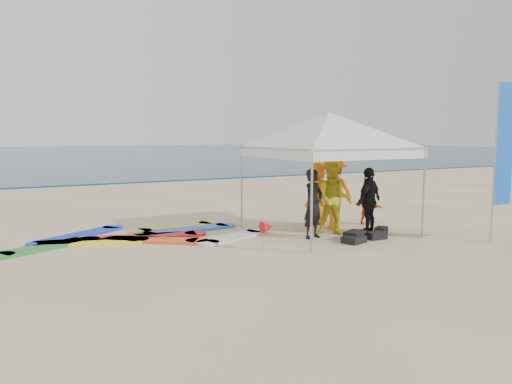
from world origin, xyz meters
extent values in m
plane|color=beige|center=(0.00, 0.00, 0.00)|extent=(120.00, 120.00, 0.00)
cube|color=#0C2633|center=(0.00, 60.00, 0.04)|extent=(160.00, 84.00, 0.08)
cube|color=silver|center=(0.00, 18.20, 0.00)|extent=(160.00, 1.20, 0.01)
imported|color=black|center=(1.39, 2.39, 0.85)|extent=(0.72, 0.59, 1.70)
imported|color=gold|center=(2.09, 2.49, 0.91)|extent=(1.11, 1.06, 1.81)
imported|color=orange|center=(2.61, 3.21, 0.97)|extent=(1.29, 0.78, 1.95)
imported|color=black|center=(3.00, 2.22, 0.85)|extent=(1.08, 0.73, 1.70)
imported|color=orange|center=(2.49, 3.79, 0.88)|extent=(1.01, 0.86, 1.76)
imported|color=#E64914|center=(3.81, 3.25, 0.48)|extent=(0.47, 0.94, 0.97)
cylinder|color=#A5A5A8|center=(0.44, 4.41, 1.10)|extent=(0.05, 0.05, 2.20)
cylinder|color=#A5A5A8|center=(3.75, 4.41, 1.10)|extent=(0.05, 0.05, 2.20)
cylinder|color=#A5A5A8|center=(0.44, 1.11, 1.10)|extent=(0.05, 0.05, 2.20)
cylinder|color=#A5A5A8|center=(3.75, 1.11, 1.10)|extent=(0.05, 0.05, 2.20)
cube|color=white|center=(2.09, 1.11, 2.08)|extent=(3.40, 0.02, 0.24)
cube|color=white|center=(2.09, 4.41, 2.08)|extent=(3.40, 0.02, 0.24)
cube|color=white|center=(0.44, 2.76, 2.08)|extent=(0.02, 3.40, 0.24)
cube|color=white|center=(3.75, 2.76, 2.08)|extent=(0.02, 3.40, 0.24)
pyramid|color=white|center=(2.09, 2.76, 3.08)|extent=(4.67, 4.67, 0.88)
cylinder|color=#A5A5A8|center=(4.81, 0.00, 1.92)|extent=(0.04, 0.04, 3.84)
cube|color=blue|center=(5.13, 0.00, 2.30)|extent=(0.60, 0.03, 2.85)
cylinder|color=#A5A5A8|center=(-0.31, 1.87, 0.30)|extent=(0.02, 0.02, 0.60)
cone|color=red|center=(-0.19, 1.87, 0.50)|extent=(0.28, 0.28, 0.28)
cube|color=black|center=(2.14, 1.72, 0.11)|extent=(0.66, 0.56, 0.22)
cube|color=black|center=(2.67, 1.55, 0.09)|extent=(0.48, 0.33, 0.18)
cube|color=black|center=(1.92, 1.48, 0.08)|extent=(0.59, 0.52, 0.16)
cube|color=black|center=(3.14, 1.90, 0.10)|extent=(0.44, 0.41, 0.20)
cube|color=gold|center=(-1.15, 5.18, 0.04)|extent=(2.05, 0.80, 0.07)
cube|color=yellow|center=(-3.46, 4.31, 0.04)|extent=(2.04, 1.14, 0.07)
cube|color=red|center=(-2.29, 4.35, 0.04)|extent=(2.63, 1.06, 0.07)
cube|color=#FF5315|center=(-2.14, 3.81, 0.04)|extent=(1.93, 1.60, 0.07)
cube|color=blue|center=(-1.03, 4.67, 0.04)|extent=(2.38, 0.75, 0.07)
cube|color=silver|center=(-0.34, 3.27, 0.04)|extent=(1.84, 1.15, 0.07)
cube|color=#162DBD|center=(-3.66, 5.28, 0.04)|extent=(2.24, 1.70, 0.07)
cube|color=#23812A|center=(-4.53, 4.29, 0.04)|extent=(1.98, 1.33, 0.07)
camera|label=1|loc=(-5.57, -7.53, 2.54)|focal=35.00mm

